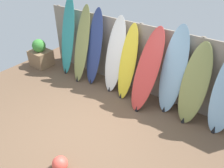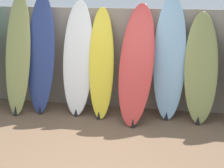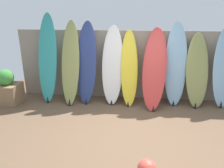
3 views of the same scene
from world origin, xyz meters
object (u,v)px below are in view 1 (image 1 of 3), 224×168
(surfboard_yellow_4, at_px, (128,63))
(beach_ball, at_px, (60,164))
(surfboard_red_5, at_px, (147,71))
(surfboard_skyblue_6, at_px, (173,72))
(surfboard_teal_0, at_px, (68,37))
(surfboard_navy_2, at_px, (94,48))
(planter_box, at_px, (41,55))
(surfboard_olive_1, at_px, (82,45))
(surfboard_white_3, at_px, (115,56))
(surfboard_olive_7, at_px, (194,85))

(surfboard_yellow_4, xyz_separation_m, beach_ball, (0.36, -2.63, -0.76))
(surfboard_red_5, distance_m, surfboard_skyblue_6, 0.57)
(surfboard_teal_0, bearing_deg, surfboard_skyblue_6, 1.50)
(surfboard_navy_2, height_order, surfboard_red_5, surfboard_navy_2)
(planter_box, distance_m, beach_ball, 4.16)
(surfboard_navy_2, xyz_separation_m, beach_ball, (1.43, -2.63, -0.87))
(surfboard_teal_0, relative_size, surfboard_navy_2, 1.09)
(surfboard_olive_1, xyz_separation_m, surfboard_white_3, (1.04, 0.11, -0.06))
(surfboard_olive_1, distance_m, planter_box, 1.77)
(surfboard_teal_0, bearing_deg, surfboard_olive_7, 0.77)
(surfboard_olive_7, bearing_deg, planter_box, -175.44)
(surfboard_white_3, distance_m, surfboard_yellow_4, 0.43)
(surfboard_olive_1, bearing_deg, surfboard_yellow_4, 2.84)
(surfboard_navy_2, bearing_deg, surfboard_olive_7, 1.16)
(surfboard_white_3, xyz_separation_m, beach_ball, (0.78, -2.67, -0.82))
(surfboard_white_3, xyz_separation_m, surfboard_skyblue_6, (1.55, 0.04, 0.04))
(surfboard_navy_2, relative_size, surfboard_white_3, 1.05)
(surfboard_olive_1, distance_m, surfboard_red_5, 2.07)
(surfboard_olive_1, relative_size, beach_ball, 7.38)
(surfboard_yellow_4, bearing_deg, surfboard_olive_1, -177.16)
(surfboard_olive_1, xyz_separation_m, surfboard_skyblue_6, (2.59, 0.16, -0.01))
(surfboard_skyblue_6, bearing_deg, surfboard_white_3, -178.36)
(surfboard_navy_2, xyz_separation_m, surfboard_yellow_4, (1.07, 0.00, -0.11))
(beach_ball, bearing_deg, surfboard_yellow_4, 97.80)
(surfboard_skyblue_6, bearing_deg, surfboard_navy_2, -177.70)
(surfboard_yellow_4, distance_m, surfboard_skyblue_6, 1.14)
(surfboard_yellow_4, height_order, surfboard_red_5, surfboard_red_5)
(surfboard_olive_7, bearing_deg, surfboard_red_5, -170.51)
(surfboard_red_5, bearing_deg, planter_box, -176.84)
(surfboard_yellow_4, height_order, surfboard_olive_7, surfboard_yellow_4)
(surfboard_olive_7, bearing_deg, beach_ball, -115.52)
(surfboard_olive_1, bearing_deg, surfboard_navy_2, 10.07)
(surfboard_white_3, xyz_separation_m, surfboard_olive_7, (2.06, 0.01, -0.08))
(surfboard_skyblue_6, bearing_deg, surfboard_teal_0, -178.50)
(surfboard_red_5, bearing_deg, surfboard_navy_2, 175.96)
(surfboard_teal_0, height_order, surfboard_olive_7, surfboard_teal_0)
(surfboard_white_3, height_order, surfboard_yellow_4, surfboard_white_3)
(surfboard_red_5, bearing_deg, surfboard_olive_1, 178.64)
(surfboard_yellow_4, bearing_deg, surfboard_white_3, 174.41)
(surfboard_olive_1, relative_size, surfboard_yellow_4, 1.13)
(surfboard_red_5, relative_size, surfboard_olive_7, 1.07)
(surfboard_white_3, xyz_separation_m, planter_box, (-2.67, -0.37, -0.59))
(beach_ball, bearing_deg, surfboard_teal_0, 132.76)
(surfboard_yellow_4, distance_m, surfboard_olive_7, 1.64)
(planter_box, relative_size, beach_ball, 3.16)
(surfboard_red_5, relative_size, surfboard_skyblue_6, 0.94)
(surfboard_olive_1, bearing_deg, surfboard_white_3, 6.22)
(surfboard_navy_2, xyz_separation_m, surfboard_white_3, (0.65, 0.04, -0.05))
(surfboard_teal_0, distance_m, planter_box, 1.30)
(planter_box, bearing_deg, surfboard_olive_7, 4.56)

